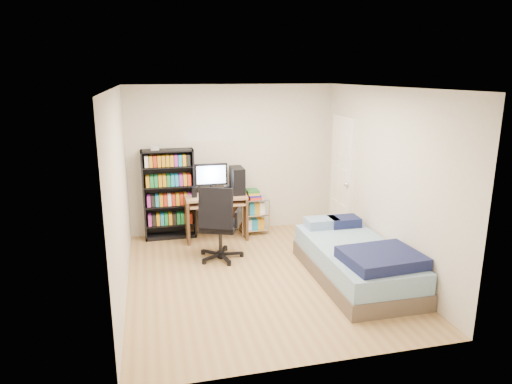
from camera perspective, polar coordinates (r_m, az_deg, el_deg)
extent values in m
cube|color=tan|center=(6.30, 0.58, -10.66)|extent=(3.50, 4.00, 0.04)
cube|color=silver|center=(5.70, 0.65, 13.13)|extent=(3.50, 4.00, 0.04)
cube|color=silver|center=(7.80, -2.98, 4.10)|extent=(3.50, 0.04, 2.50)
cube|color=silver|center=(4.02, 7.61, -6.11)|extent=(3.50, 0.04, 2.50)
cube|color=silver|center=(5.72, -16.87, -0.38)|extent=(0.04, 4.00, 2.50)
cube|color=silver|center=(6.52, 15.90, 1.48)|extent=(0.04, 4.00, 2.50)
cube|color=black|center=(7.62, -10.81, -0.30)|extent=(0.84, 0.28, 1.49)
cube|color=black|center=(7.76, -10.64, -3.95)|extent=(0.78, 0.26, 0.02)
cube|color=#B22C17|center=(7.72, -10.67, -3.22)|extent=(0.72, 0.22, 0.18)
cube|color=black|center=(7.67, -10.75, -1.64)|extent=(0.78, 0.26, 0.02)
cube|color=#1A86B6|center=(7.63, -10.78, -0.89)|extent=(0.72, 0.22, 0.18)
cube|color=black|center=(7.58, -10.86, 0.72)|extent=(0.78, 0.26, 0.02)
cube|color=#C18616|center=(7.55, -10.90, 1.49)|extent=(0.72, 0.22, 0.18)
cube|color=black|center=(7.52, -10.98, 3.13)|extent=(0.78, 0.26, 0.02)
cube|color=#1B7F3D|center=(7.49, -11.02, 3.92)|extent=(0.72, 0.22, 0.18)
cube|color=silver|center=(7.46, -12.53, 5.38)|extent=(0.13, 0.12, 0.06)
cube|color=#AA7D57|center=(7.49, -5.09, -0.53)|extent=(0.99, 0.54, 0.04)
cube|color=#3D2E21|center=(7.54, -8.60, -3.47)|extent=(0.04, 0.54, 0.70)
cube|color=#3D2E21|center=(7.67, -1.52, -3.00)|extent=(0.04, 0.54, 0.70)
cube|color=#3D2E21|center=(7.82, -5.31, -2.55)|extent=(0.95, 0.03, 0.64)
cube|color=#AA7D57|center=(7.44, -4.99, -1.42)|extent=(0.89, 0.44, 0.02)
cube|color=black|center=(7.41, -4.97, -1.28)|extent=(0.43, 0.15, 0.02)
cube|color=black|center=(7.50, -5.65, 2.21)|extent=(0.53, 0.05, 0.36)
cube|color=#CCE3FF|center=(7.47, -5.62, 2.16)|extent=(0.47, 0.01, 0.30)
cube|color=black|center=(7.54, -2.36, 1.47)|extent=(0.20, 0.42, 0.43)
cube|color=black|center=(7.37, -7.72, -0.01)|extent=(0.08, 0.08, 0.17)
cube|color=black|center=(7.39, -3.71, 0.13)|extent=(0.08, 0.08, 0.17)
cylinder|color=black|center=(6.79, -4.47, -6.00)|extent=(0.05, 0.05, 0.40)
cube|color=black|center=(6.72, -4.51, -4.23)|extent=(0.66, 0.66, 0.08)
cube|color=black|center=(6.40, -5.06, -2.04)|extent=(0.50, 0.33, 0.58)
cube|color=black|center=(6.74, -6.79, -2.91)|extent=(0.16, 0.31, 0.23)
cube|color=black|center=(6.61, -2.23, -3.16)|extent=(0.16, 0.31, 0.23)
cylinder|color=silver|center=(7.60, -1.64, -3.47)|extent=(0.02, 0.02, 0.62)
cylinder|color=silver|center=(7.70, 1.67, -3.21)|extent=(0.02, 0.02, 0.62)
cylinder|color=silver|center=(7.90, -2.15, -2.77)|extent=(0.02, 0.02, 0.62)
cylinder|color=silver|center=(8.00, 1.04, -2.53)|extent=(0.02, 0.02, 0.62)
cube|color=silver|center=(7.87, -0.26, -4.54)|extent=(0.46, 0.33, 0.02)
cube|color=silver|center=(7.78, -0.27, -2.68)|extent=(0.46, 0.33, 0.02)
cube|color=silver|center=(7.71, -0.27, -0.84)|extent=(0.46, 0.33, 0.02)
cube|color=red|center=(7.69, -0.27, -0.26)|extent=(0.20, 0.25, 0.14)
cube|color=brown|center=(6.32, 12.23, -9.67)|extent=(1.05, 2.10, 0.21)
cube|color=#86AFC8|center=(6.23, 12.34, -7.73)|extent=(1.01, 2.05, 0.25)
cube|color=#141A40|center=(5.71, 15.42, -7.98)|extent=(0.94, 0.79, 0.15)
cube|color=#9EBDE0|center=(6.82, 8.21, -3.82)|extent=(0.47, 0.31, 0.14)
cube|color=#141A40|center=(6.93, 10.94, -3.64)|extent=(0.44, 0.31, 0.14)
cube|color=#452816|center=(6.14, 12.62, -6.75)|extent=(0.29, 0.23, 0.02)
cube|color=white|center=(7.73, 10.66, 1.88)|extent=(0.05, 0.80, 2.00)
sphere|color=silver|center=(7.43, 11.25, 0.95)|extent=(0.08, 0.08, 0.08)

